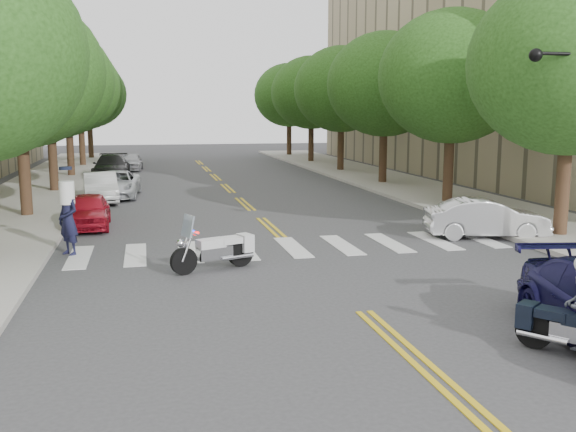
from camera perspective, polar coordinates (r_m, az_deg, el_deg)
name	(u,v)px	position (r m, az deg, el deg)	size (l,w,h in m)	color
ground	(364,312)	(13.43, 6.76, -8.46)	(140.00, 140.00, 0.00)	#38383A
sidewalk_left	(40,192)	(34.68, -21.17, 2.02)	(5.00, 60.00, 0.15)	#9E9991
sidewalk_right	(394,183)	(36.96, 9.40, 2.93)	(5.00, 60.00, 0.15)	#9E9991
tree_l_1	(18,71)	(26.48, -22.89, 11.76)	(6.40, 6.40, 8.45)	#382316
tree_l_2	(48,81)	(34.38, -20.53, 11.16)	(6.40, 6.40, 8.45)	#382316
tree_l_3	(67,87)	(42.32, -19.06, 10.78)	(6.40, 6.40, 8.45)	#382316
tree_l_4	(79,91)	(50.28, -18.06, 10.51)	(6.40, 6.40, 8.45)	#382316
tree_l_5	(88,94)	(58.24, -17.33, 10.31)	(6.40, 6.40, 8.45)	#382316
tree_r_0	(571,64)	(22.35, 23.87, 12.29)	(6.40, 6.40, 8.45)	#382316
tree_r_1	(452,77)	(29.20, 14.37, 11.89)	(6.40, 6.40, 8.45)	#382316
tree_r_2	(385,84)	(36.51, 8.59, 11.49)	(6.40, 6.40, 8.45)	#382316
tree_r_3	(341,89)	(44.07, 4.77, 11.16)	(6.40, 6.40, 8.45)	#382316
tree_r_4	(311,93)	(51.76, 2.08, 10.90)	(6.40, 6.40, 8.45)	#382316
tree_r_5	(289,95)	(59.53, 0.10, 10.69)	(6.40, 6.40, 8.45)	#382316
motorcycle_police	(576,312)	(11.80, 24.25, -7.79)	(1.49, 1.85, 1.75)	black
motorcycle_parked	(220,249)	(16.81, -6.07, -2.97)	(2.26, 1.15, 1.52)	black
officer_standing	(68,220)	(19.33, -18.94, -0.32)	(0.75, 0.49, 2.05)	black
convertible	(486,218)	(21.84, 17.21, -0.20)	(1.36, 3.89, 1.28)	silver
parked_car_a	(88,211)	(23.73, -17.31, 0.45)	(1.44, 3.59, 1.22)	#AA1223
parked_car_b	(100,187)	(30.31, -16.34, 2.45)	(1.42, 4.08, 1.34)	silver
parked_car_c	(116,184)	(31.77, -15.06, 2.73)	(2.10, 4.56, 1.27)	#B6B9BE
parked_car_d	(111,167)	(40.74, -15.43, 4.24)	(2.07, 5.09, 1.48)	black
parked_car_e	(131,162)	(46.19, -13.75, 4.70)	(1.44, 3.59, 1.22)	#A3A3A8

